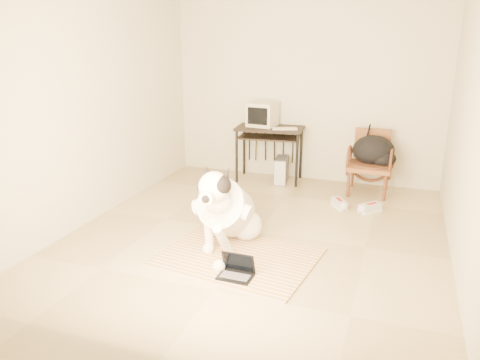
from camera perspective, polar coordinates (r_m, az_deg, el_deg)
The scene contains 16 objects.
floor at distance 5.31m, azimuth 2.31°, elevation -6.41°, with size 4.50×4.50×0.00m, color tan.
wall_back at distance 7.09m, azimuth 7.94°, elevation 10.83°, with size 4.50×4.50×0.00m, color beige.
wall_front at distance 2.89m, azimuth -10.68°, elevation 1.16°, with size 4.50×4.50×0.00m, color beige.
wall_left at distance 5.82m, azimuth -16.92°, elevation 8.84°, with size 4.50×4.50×0.00m, color beige.
wall_right at distance 4.75m, azimuth 26.37°, elevation 5.98°, with size 4.50×4.50×0.00m, color beige.
rug at distance 4.74m, azimuth -0.34°, elevation -9.35°, with size 1.64×1.34×0.02m.
dog at distance 4.87m, azimuth -1.66°, elevation -3.79°, with size 0.65×1.35×0.98m.
laptop at distance 4.36m, azimuth -0.42°, elevation -10.96°, with size 0.32×0.23×0.22m.
computer_desk at distance 6.99m, azimuth 3.60°, elevation 5.50°, with size 1.03×0.63×0.82m.
crt_monitor at distance 7.03m, azimuth 2.76°, elevation 8.01°, with size 0.43×0.42×0.35m.
desk_keyboard at distance 6.83m, azimuth 5.47°, elevation 6.26°, with size 0.36×0.13×0.02m, color beige.
pc_tower at distance 7.04m, azimuth 5.07°, elevation 1.23°, with size 0.22×0.43×0.38m.
rattan_chair at distance 6.73m, azimuth 15.55°, elevation 2.11°, with size 0.58×0.56×0.88m.
backpack at distance 6.69m, azimuth 16.15°, elevation 3.34°, with size 0.59×0.47×0.42m.
sneaker_left at distance 6.17m, azimuth 12.02°, elevation -2.86°, with size 0.25×0.31×0.10m.
sneaker_right at distance 6.11m, azimuth 15.59°, elevation -3.32°, with size 0.30×0.31×0.11m.
Camera 1 is at (1.41, -4.65, 2.15)m, focal length 35.00 mm.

